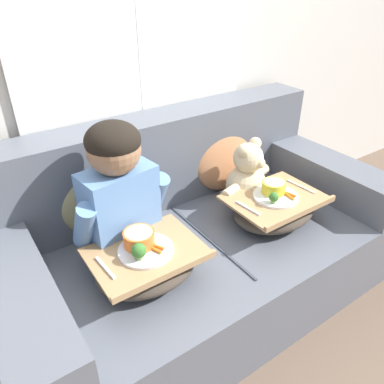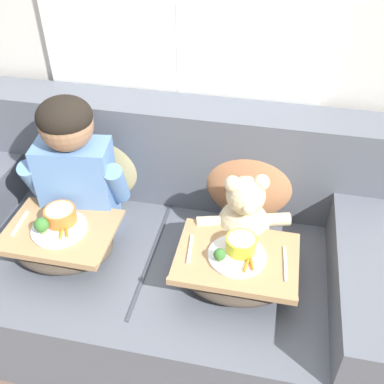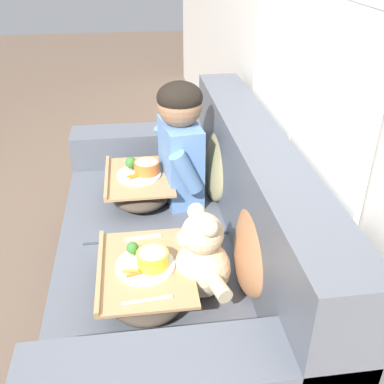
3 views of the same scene
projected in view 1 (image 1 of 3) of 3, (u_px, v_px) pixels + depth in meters
name	position (u px, v px, depth m)	size (l,w,h in m)	color
ground_plane	(201.00, 295.00, 2.00)	(14.00, 14.00, 0.00)	brown
wall_back_with_window	(133.00, 17.00, 1.71)	(8.00, 0.08, 2.60)	beige
couch	(193.00, 242.00, 1.88)	(1.85, 0.98, 0.88)	#565B66
throw_pillow_behind_child	(102.00, 192.00, 1.72)	(0.43, 0.21, 0.45)	tan
throw_pillow_behind_teddy	(223.00, 155.00, 2.06)	(0.40, 0.19, 0.41)	#B2754C
child_figure	(118.00, 186.00, 1.51)	(0.44, 0.23, 0.61)	#5B84BC
teddy_bear	(247.00, 178.00, 1.94)	(0.38, 0.28, 0.36)	beige
lap_tray_child	(147.00, 263.00, 1.49)	(0.44, 0.33, 0.22)	#473D33
lap_tray_teddy	(274.00, 208.00, 1.83)	(0.45, 0.34, 0.21)	#473D33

